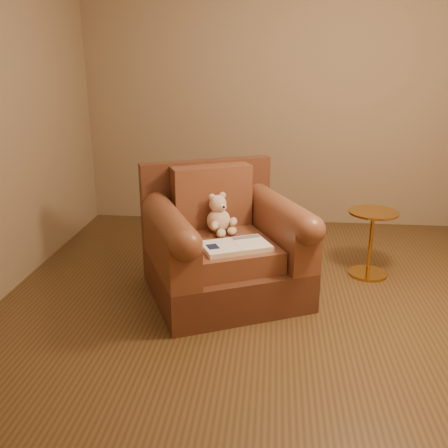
# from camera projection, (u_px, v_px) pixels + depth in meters

# --- Properties ---
(floor) EXTENTS (4.00, 4.00, 0.00)m
(floor) POSITION_uv_depth(u_px,v_px,m) (265.00, 303.00, 3.74)
(floor) COLOR #533A1C
(floor) RESTS_ON ground
(room) EXTENTS (4.02, 4.02, 2.71)m
(room) POSITION_uv_depth(u_px,v_px,m) (272.00, 63.00, 3.20)
(room) COLOR #8C7356
(room) RESTS_ON ground
(armchair) EXTENTS (1.41, 1.38, 0.97)m
(armchair) POSITION_uv_depth(u_px,v_px,m) (223.00, 247.00, 3.81)
(armchair) COLOR #502A1A
(armchair) RESTS_ON floor
(teddy_bear) EXTENTS (0.24, 0.26, 0.32)m
(teddy_bear) POSITION_uv_depth(u_px,v_px,m) (220.00, 218.00, 3.82)
(teddy_bear) COLOR beige
(teddy_bear) RESTS_ON armchair
(guidebook) EXTENTS (0.55, 0.46, 0.04)m
(guidebook) POSITION_uv_depth(u_px,v_px,m) (236.00, 246.00, 3.53)
(guidebook) COLOR beige
(guidebook) RESTS_ON armchair
(side_table) EXTENTS (0.40, 0.40, 0.56)m
(side_table) POSITION_uv_depth(u_px,v_px,m) (371.00, 241.00, 4.13)
(side_table) COLOR #B98633
(side_table) RESTS_ON floor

